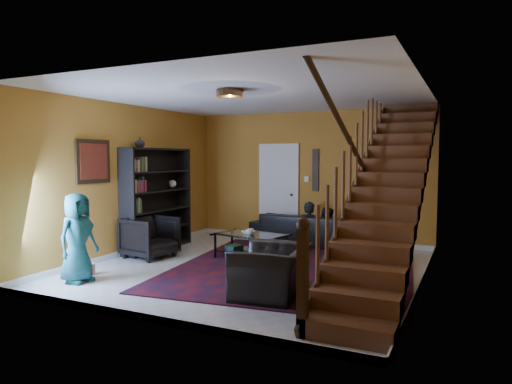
% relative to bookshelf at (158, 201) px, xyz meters
% --- Properties ---
extents(floor, '(5.50, 5.50, 0.00)m').
position_rel_bookshelf_xyz_m(floor, '(2.40, -0.60, -0.96)').
color(floor, beige).
rests_on(floor, ground).
extents(room, '(5.50, 5.50, 5.50)m').
position_rel_bookshelf_xyz_m(room, '(1.07, 0.73, -0.91)').
color(room, '#BF7A2A').
rests_on(room, ground).
extents(staircase, '(0.95, 5.02, 3.18)m').
position_rel_bookshelf_xyz_m(staircase, '(4.53, -0.60, 0.43)').
color(staircase, brown).
rests_on(staircase, floor).
extents(bookshelf, '(0.35, 1.80, 2.00)m').
position_rel_bookshelf_xyz_m(bookshelf, '(0.00, 0.00, 0.00)').
color(bookshelf, black).
rests_on(bookshelf, floor).
extents(door, '(0.82, 0.05, 2.05)m').
position_rel_bookshelf_xyz_m(door, '(1.70, 2.12, 0.06)').
color(door, silver).
rests_on(door, floor).
extents(framed_picture, '(0.04, 0.74, 0.74)m').
position_rel_bookshelf_xyz_m(framed_picture, '(-0.17, -1.50, 0.79)').
color(framed_picture, maroon).
rests_on(framed_picture, room).
extents(wall_hanging, '(0.14, 0.03, 0.90)m').
position_rel_bookshelf_xyz_m(wall_hanging, '(2.55, 2.13, 0.59)').
color(wall_hanging, black).
rests_on(wall_hanging, room).
extents(ceiling_fixture, '(0.40, 0.40, 0.10)m').
position_rel_bookshelf_xyz_m(ceiling_fixture, '(2.40, -1.40, 1.78)').
color(ceiling_fixture, '#3F2814').
rests_on(ceiling_fixture, room).
extents(rug, '(4.18, 4.64, 0.02)m').
position_rel_bookshelf_xyz_m(rug, '(3.01, -0.36, -0.95)').
color(rug, '#4B0D14').
rests_on(rug, floor).
extents(sofa, '(2.27, 1.06, 0.64)m').
position_rel_bookshelf_xyz_m(sofa, '(2.46, 1.70, -0.64)').
color(sofa, black).
rests_on(sofa, floor).
extents(armchair_left, '(0.93, 0.91, 0.75)m').
position_rel_bookshelf_xyz_m(armchair_left, '(0.35, -0.69, -0.59)').
color(armchair_left, black).
rests_on(armchair_left, floor).
extents(armchair_right, '(1.02, 1.13, 0.67)m').
position_rel_bookshelf_xyz_m(armchair_right, '(3.29, -1.91, -0.63)').
color(armchair_right, black).
rests_on(armchair_right, floor).
extents(person_adult_a, '(0.52, 0.36, 1.35)m').
position_rel_bookshelf_xyz_m(person_adult_a, '(2.55, 1.75, -0.74)').
color(person_adult_a, black).
rests_on(person_adult_a, sofa).
extents(person_adult_b, '(0.67, 0.55, 1.25)m').
position_rel_bookshelf_xyz_m(person_adult_b, '(2.92, 1.75, -0.79)').
color(person_adult_b, black).
rests_on(person_adult_b, sofa).
extents(person_child, '(0.42, 0.64, 1.31)m').
position_rel_bookshelf_xyz_m(person_child, '(0.45, -2.46, -0.31)').
color(person_child, '#1A6662').
rests_on(person_child, armchair_left).
extents(coffee_table, '(1.31, 0.93, 0.45)m').
position_rel_bookshelf_xyz_m(coffee_table, '(2.05, 0.02, -0.70)').
color(coffee_table, black).
rests_on(coffee_table, floor).
extents(cup_a, '(0.14, 0.14, 0.10)m').
position_rel_bookshelf_xyz_m(cup_a, '(2.07, -0.09, -0.46)').
color(cup_a, '#999999').
rests_on(cup_a, coffee_table).
extents(cup_b, '(0.14, 0.14, 0.10)m').
position_rel_bookshelf_xyz_m(cup_b, '(2.07, -0.04, -0.46)').
color(cup_b, '#999999').
rests_on(cup_b, coffee_table).
extents(bowl, '(0.24, 0.24, 0.06)m').
position_rel_bookshelf_xyz_m(bowl, '(2.02, -0.04, -0.48)').
color(bowl, '#999999').
rests_on(bowl, coffee_table).
extents(vase, '(0.18, 0.18, 0.19)m').
position_rel_bookshelf_xyz_m(vase, '(-0.00, -0.50, 1.13)').
color(vase, '#999999').
rests_on(vase, bookshelf).
extents(popcorn_bucket, '(0.18, 0.18, 0.15)m').
position_rel_bookshelf_xyz_m(popcorn_bucket, '(0.30, -2.07, -0.87)').
color(popcorn_bucket, red).
rests_on(popcorn_bucket, rug).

